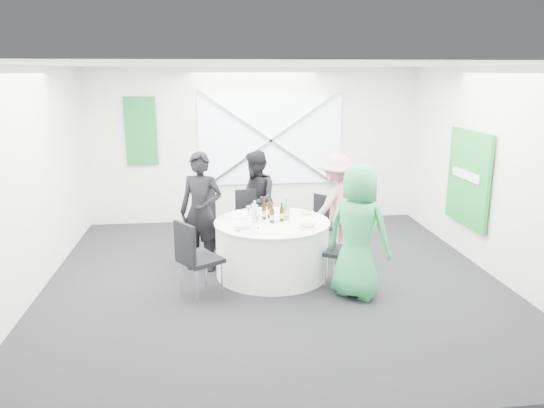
{
  "coord_description": "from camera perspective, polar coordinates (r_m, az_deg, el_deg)",
  "views": [
    {
      "loc": [
        -0.81,
        -6.62,
        2.72
      ],
      "look_at": [
        0.0,
        0.2,
        1.0
      ],
      "focal_mm": 35.0,
      "sensor_mm": 36.0,
      "label": 1
    }
  ],
  "objects": [
    {
      "name": "clear_water_bottle",
      "position": [
        7.04,
        -1.87,
        -1.1
      ],
      "size": [
        0.08,
        0.08,
        0.3
      ],
      "color": "silver",
      "rests_on": "banquet_table"
    },
    {
      "name": "fork_c",
      "position": [
        6.93,
        -4.34,
        -2.38
      ],
      "size": [
        0.1,
        0.13,
        0.01
      ],
      "primitive_type": "cube",
      "rotation": [
        0.0,
        0.0,
        -2.53
      ],
      "color": "silver",
      "rests_on": "banquet_table"
    },
    {
      "name": "knife_d",
      "position": [
        7.66,
        -1.56,
        -0.74
      ],
      "size": [
        0.15,
        0.02,
        0.01
      ],
      "primitive_type": "cube",
      "rotation": [
        0.0,
        0.0,
        1.52
      ],
      "color": "silver",
      "rests_on": "banquet_table"
    },
    {
      "name": "knife_c",
      "position": [
        6.65,
        -2.22,
        -3.06
      ],
      "size": [
        0.11,
        0.13,
        0.01
      ],
      "primitive_type": "cube",
      "rotation": [
        0.0,
        0.0,
        -2.45
      ],
      "color": "silver",
      "rests_on": "banquet_table"
    },
    {
      "name": "wine_glass_a",
      "position": [
        6.8,
        -1.6,
        -1.61
      ],
      "size": [
        0.07,
        0.07,
        0.17
      ],
      "color": "white",
      "rests_on": "banquet_table"
    },
    {
      "name": "fork_b",
      "position": [
        6.73,
        3.17,
        -2.87
      ],
      "size": [
        0.11,
        0.13,
        0.01
      ],
      "primitive_type": "cube",
      "rotation": [
        0.0,
        0.0,
        -0.69
      ],
      "color": "silver",
      "rests_on": "banquet_table"
    },
    {
      "name": "fork_d",
      "position": [
        7.68,
        1.16,
        -0.71
      ],
      "size": [
        0.15,
        0.03,
        0.01
      ],
      "primitive_type": "cube",
      "rotation": [
        0.0,
        0.0,
        1.48
      ],
      "color": "silver",
      "rests_on": "banquet_table"
    },
    {
      "name": "wall_left",
      "position": [
        7.09,
        -24.63,
        2.05
      ],
      "size": [
        0.0,
        6.0,
        6.0
      ],
      "primitive_type": "plane",
      "rotation": [
        1.57,
        0.0,
        1.57
      ],
      "color": "silver",
      "rests_on": "floor"
    },
    {
      "name": "fork_e",
      "position": [
        7.5,
        -3.47,
        -1.1
      ],
      "size": [
        0.08,
        0.14,
        0.01
      ],
      "primitive_type": "cube",
      "rotation": [
        0.0,
        0.0,
        2.66
      ],
      "color": "silver",
      "rests_on": "banquet_table"
    },
    {
      "name": "wine_glass_c",
      "position": [
        7.44,
        1.74,
        -0.22
      ],
      "size": [
        0.07,
        0.07,
        0.17
      ],
      "color": "white",
      "rests_on": "banquet_table"
    },
    {
      "name": "green_banner",
      "position": [
        9.7,
        -13.91,
        7.63
      ],
      "size": [
        0.55,
        0.04,
        1.2
      ],
      "primitive_type": "cube",
      "color": "#135F25",
      "rests_on": "wall_back"
    },
    {
      "name": "knife_a",
      "position": [
        7.56,
        2.9,
        -0.95
      ],
      "size": [
        0.08,
        0.14,
        0.01
      ],
      "primitive_type": "cube",
      "rotation": [
        0.0,
        0.0,
        0.43
      ],
      "color": "silver",
      "rests_on": "banquet_table"
    },
    {
      "name": "beer_bottle_a",
      "position": [
        7.2,
        -0.86,
        -0.85
      ],
      "size": [
        0.06,
        0.06,
        0.28
      ],
      "color": "#3D200B",
      "rests_on": "banquet_table"
    },
    {
      "name": "chair_front_left",
      "position": [
        6.5,
        -8.38,
        -5.32
      ],
      "size": [
        0.63,
        0.62,
        0.99
      ],
      "rotation": [
        0.0,
        0.0,
        2.16
      ],
      "color": "black",
      "rests_on": "floor"
    },
    {
      "name": "fork_a",
      "position": [
        7.35,
        4.21,
        -1.41
      ],
      "size": [
        0.09,
        0.14,
        0.01
      ],
      "primitive_type": "cube",
      "rotation": [
        0.0,
        0.0,
        0.54
      ],
      "color": "silver",
      "rests_on": "banquet_table"
    },
    {
      "name": "green_water_bottle",
      "position": [
        7.2,
        1.6,
        -0.78
      ],
      "size": [
        0.08,
        0.08,
        0.3
      ],
      "color": "green",
      "rests_on": "banquet_table"
    },
    {
      "name": "window_brace_b",
      "position": [
        9.68,
        -0.14,
        6.83
      ],
      "size": [
        2.63,
        0.05,
        1.84
      ],
      "primitive_type": "cube",
      "rotation": [
        0.0,
        -0.97,
        0.0
      ],
      "color": "silver",
      "rests_on": "window_panel"
    },
    {
      "name": "knife_b",
      "position": [
        7.04,
        4.58,
        -2.12
      ],
      "size": [
        0.1,
        0.13,
        0.01
      ],
      "primitive_type": "cube",
      "rotation": [
        0.0,
        0.0,
        -0.64
      ],
      "color": "silver",
      "rests_on": "banquet_table"
    },
    {
      "name": "plate_front_right",
      "position": [
        6.88,
        3.85,
        -2.39
      ],
      "size": [
        0.3,
        0.3,
        0.04
      ],
      "color": "white",
      "rests_on": "banquet_table"
    },
    {
      "name": "chair_back",
      "position": [
        8.17,
        -2.32,
        -1.27
      ],
      "size": [
        0.51,
        0.52,
        0.96
      ],
      "rotation": [
        0.0,
        0.0,
        0.2
      ],
      "color": "black",
      "rests_on": "floor"
    },
    {
      "name": "green_sign",
      "position": [
        8.27,
        20.33,
        2.6
      ],
      "size": [
        0.05,
        1.2,
        1.4
      ],
      "primitive_type": "cube",
      "color": "#18862A",
      "rests_on": "wall_right"
    },
    {
      "name": "wall_right",
      "position": [
        7.75,
        22.83,
        3.15
      ],
      "size": [
        0.0,
        6.0,
        6.0
      ],
      "primitive_type": "plane",
      "rotation": [
        1.57,
        0.0,
        -1.57
      ],
      "color": "silver",
      "rests_on": "floor"
    },
    {
      "name": "beer_bottle_b",
      "position": [
        7.28,
        -0.28,
        -0.69
      ],
      "size": [
        0.06,
        0.06,
        0.27
      ],
      "color": "#3D200B",
      "rests_on": "banquet_table"
    },
    {
      "name": "floor",
      "position": [
        7.2,
        0.19,
        -8.13
      ],
      "size": [
        6.0,
        6.0,
        0.0
      ],
      "primitive_type": "plane",
      "color": "black",
      "rests_on": "ground"
    },
    {
      "name": "wall_back",
      "position": [
        9.74,
        -1.95,
        6.28
      ],
      "size": [
        6.0,
        0.0,
        6.0
      ],
      "primitive_type": "plane",
      "rotation": [
        1.57,
        0.0,
        0.0
      ],
      "color": "silver",
      "rests_on": "floor"
    },
    {
      "name": "person_man_back",
      "position": [
        8.27,
        -1.77,
        0.44
      ],
      "size": [
        0.48,
        0.79,
        1.54
      ],
      "primitive_type": "imported",
      "rotation": [
        0.0,
        0.0,
        -1.47
      ],
      "color": "black",
      "rests_on": "floor"
    },
    {
      "name": "chair_back_right",
      "position": [
        8.02,
        5.16,
        -1.81
      ],
      "size": [
        0.58,
        0.58,
        0.91
      ],
      "rotation": [
        0.0,
        0.0,
        -0.84
      ],
      "color": "black",
      "rests_on": "floor"
    },
    {
      "name": "wall_front",
      "position": [
        3.94,
        5.53,
        -5.63
      ],
      "size": [
        6.0,
        0.0,
        6.0
      ],
      "primitive_type": "plane",
      "rotation": [
        -1.57,
        0.0,
        0.0
      ],
      "color": "silver",
      "rests_on": "floor"
    },
    {
      "name": "plate_back_right",
      "position": [
        7.46,
        3.68,
        -1.07
      ],
      "size": [
        0.25,
        0.25,
        0.04
      ],
      "color": "white",
      "rests_on": "banquet_table"
    },
    {
      "name": "wine_glass_b",
      "position": [
        7.27,
        -2.53,
        -0.57
      ],
      "size": [
        0.07,
        0.07,
        0.17
      ],
      "color": "white",
      "rests_on": "banquet_table"
    },
    {
      "name": "banquet_table",
      "position": [
        7.25,
        -0.0,
        -4.75
      ],
      "size": [
        1.56,
        1.56,
        0.76
      ],
      "color": "silver",
      "rests_on": "floor"
    },
    {
      "name": "person_woman_green",
      "position": [
        6.53,
        9.25,
        -2.96
      ],
      "size": [
        0.96,
        0.93,
        1.66
      ],
      "primitive_type": "imported",
      "rotation": [
        0.0,
        0.0,
        2.43
      ],
      "color": "#29964F",
      "rests_on": "floor"
    },
    {
      "name": "beer_bottle_c",
      "position": [
        7.12,
        1.05,
        -1.11
      ],
      "size": [
        0.06,
        0.06,
        0.26
      ],
      "color": "#3D200B",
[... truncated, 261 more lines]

